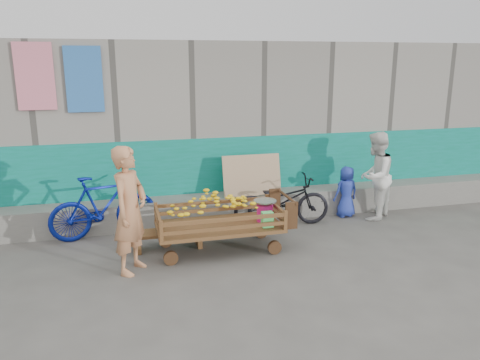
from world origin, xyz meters
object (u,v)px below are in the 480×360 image
object	(u,v)px
banana_cart	(217,214)
child	(346,192)
bicycle_dark	(282,201)
vendor_man	(130,210)
bench	(169,235)
bicycle_blue	(104,206)
woman	(375,176)

from	to	relation	value
banana_cart	child	xyz separation A→B (m)	(2.52, 0.95, -0.11)
child	bicycle_dark	xyz separation A→B (m)	(-1.25, -0.16, -0.03)
vendor_man	child	world-z (taller)	vendor_man
banana_cart	bench	world-z (taller)	banana_cart
banana_cart	bicycle_blue	bearing A→B (deg)	147.72
vendor_man	woman	distance (m)	4.29
bench	child	distance (m)	3.27
banana_cart	child	size ratio (longest dim) A/B	2.15
bicycle_blue	vendor_man	bearing A→B (deg)	-177.22
woman	child	bearing A→B (deg)	-68.73
bench	bicycle_blue	size ratio (longest dim) A/B	0.67
bench	woman	size ratio (longest dim) A/B	0.72
banana_cart	bicycle_dark	bearing A→B (deg)	32.10
bench	bicycle_dark	bearing A→B (deg)	15.27
banana_cart	woman	distance (m)	3.04
banana_cart	bench	size ratio (longest dim) A/B	1.76
woman	bicycle_dark	world-z (taller)	woman
banana_cart	vendor_man	bearing A→B (deg)	-162.83
vendor_man	bicycle_dark	size ratio (longest dim) A/B	1.03
bicycle_dark	vendor_man	bearing A→B (deg)	119.94
vendor_man	bicycle_blue	world-z (taller)	vendor_man
child	bicycle_blue	world-z (taller)	bicycle_blue
bicycle_dark	bicycle_blue	size ratio (longest dim) A/B	0.98
woman	bicycle_dark	bearing A→B (deg)	-43.48
vendor_man	child	distance (m)	3.97
bench	vendor_man	distance (m)	1.05
bench	woman	distance (m)	3.67
banana_cart	bicycle_blue	distance (m)	1.86
bench	child	xyz separation A→B (m)	(3.19, 0.69, 0.25)
bicycle_blue	banana_cart	bearing A→B (deg)	-134.79
banana_cart	bench	bearing A→B (deg)	158.07
bench	bicycle_blue	bearing A→B (deg)	141.39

